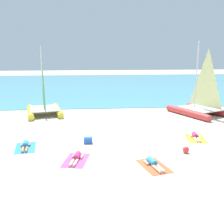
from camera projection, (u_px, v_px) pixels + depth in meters
ground_plane at (107, 114)px, 23.18m from camera, size 120.00×120.00×0.00m
ocean_water at (98, 84)px, 44.93m from camera, size 120.00×40.00×0.05m
sailboat_red at (200, 104)px, 22.88m from camera, size 4.74×5.64×6.28m
sailboat_yellow at (44, 105)px, 23.00m from camera, size 3.77×4.99×5.84m
towel_leftmost at (25, 148)px, 15.03m from camera, size 1.37×2.04×0.01m
sunbather_leftmost at (25, 145)px, 15.06m from camera, size 0.64×1.57×0.30m
towel_center_left at (76, 160)px, 13.27m from camera, size 1.47×2.09×0.01m
sunbather_center_left at (76, 157)px, 13.31m from camera, size 0.71×1.56×0.30m
towel_center_right at (154, 166)px, 12.58m from camera, size 1.52×2.11×0.01m
sunbather_center_right at (153, 163)px, 12.62m from camera, size 0.75×1.56×0.30m
towel_rightmost at (196, 138)px, 16.66m from camera, size 1.38×2.05×0.01m
sunbather_rightmost at (195, 136)px, 16.70m from camera, size 0.64×1.57×0.30m
beach_ball at (186, 150)px, 14.23m from camera, size 0.35×0.35×0.35m
cooler_box at (88, 140)px, 15.76m from camera, size 0.50×0.36×0.36m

